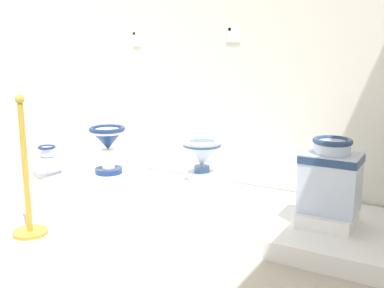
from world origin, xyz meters
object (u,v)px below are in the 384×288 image
object	(u,v)px
antique_toilet_rightmost	(330,175)
info_placard_first	(137,38)
antique_toilet_leftmost	(108,142)
antique_toilet_tall_cobalt	(202,154)
plinth_block_rightmost	(328,217)
stanchion_post_near_left	(27,192)
decorative_vase_companion	(48,167)
info_placard_second	(234,34)
plinth_block_tall_cobalt	(202,188)
plinth_block_leftmost	(109,176)

from	to	relation	value
antique_toilet_rightmost	info_placard_first	size ratio (longest dim) A/B	3.37
antique_toilet_leftmost	antique_toilet_tall_cobalt	bearing A→B (deg)	-1.63
plinth_block_rightmost	stanchion_post_near_left	distance (m)	2.06
decorative_vase_companion	stanchion_post_near_left	size ratio (longest dim) A/B	0.37
info_placard_second	decorative_vase_companion	xyz separation A→B (m)	(-1.70, -0.55, -1.24)
antique_toilet_leftmost	stanchion_post_near_left	xyz separation A→B (m)	(0.15, -1.02, -0.16)
decorative_vase_companion	info_placard_first	bearing A→B (deg)	38.34
antique_toilet_tall_cobalt	antique_toilet_rightmost	world-z (taller)	antique_toilet_rightmost
decorative_vase_companion	antique_toilet_rightmost	bearing A→B (deg)	-0.11
decorative_vase_companion	plinth_block_rightmost	bearing A→B (deg)	-0.11
plinth_block_tall_cobalt	stanchion_post_near_left	size ratio (longest dim) A/B	0.37
plinth_block_leftmost	plinth_block_rightmost	bearing A→B (deg)	-2.67
plinth_block_leftmost	antique_toilet_tall_cobalt	size ratio (longest dim) A/B	0.88
antique_toilet_leftmost	antique_toilet_tall_cobalt	distance (m)	0.98
antique_toilet_rightmost	decorative_vase_companion	bearing A→B (deg)	179.89
info_placard_first	decorative_vase_companion	distance (m)	1.50
info_placard_first	antique_toilet_tall_cobalt	bearing A→B (deg)	-26.65
antique_toilet_leftmost	info_placard_first	size ratio (longest dim) A/B	2.89
antique_toilet_leftmost	stanchion_post_near_left	size ratio (longest dim) A/B	0.43
plinth_block_rightmost	antique_toilet_rightmost	distance (m)	0.29
info_placard_first	decorative_vase_companion	world-z (taller)	info_placard_first
plinth_block_rightmost	antique_toilet_rightmost	size ratio (longest dim) A/B	0.76
antique_toilet_tall_cobalt	plinth_block_leftmost	bearing A→B (deg)	178.37
antique_toilet_tall_cobalt	plinth_block_tall_cobalt	bearing A→B (deg)	0.00
plinth_block_leftmost	antique_toilet_rightmost	xyz separation A→B (m)	(1.98, -0.09, 0.31)
info_placard_second	info_placard_first	bearing A→B (deg)	-180.00
stanchion_post_near_left	decorative_vase_companion	bearing A→B (deg)	131.78
antique_toilet_rightmost	info_placard_first	bearing A→B (deg)	164.37
antique_toilet_leftmost	antique_toilet_tall_cobalt	xyz separation A→B (m)	(0.98, -0.03, 0.01)
plinth_block_rightmost	antique_toilet_tall_cobalt	bearing A→B (deg)	176.32
plinth_block_rightmost	decorative_vase_companion	distance (m)	2.67
decorative_vase_companion	antique_toilet_leftmost	bearing A→B (deg)	7.24
antique_toilet_tall_cobalt	info_placard_second	size ratio (longest dim) A/B	2.62
plinth_block_rightmost	info_placard_first	distance (m)	2.39
info_placard_first	decorative_vase_companion	xyz separation A→B (m)	(-0.69, -0.55, -1.22)
antique_toilet_leftmost	stanchion_post_near_left	distance (m)	1.05
plinth_block_tall_cobalt	antique_toilet_rightmost	bearing A→B (deg)	-3.68
antique_toilet_rightmost	plinth_block_leftmost	bearing A→B (deg)	177.33
antique_toilet_rightmost	stanchion_post_near_left	bearing A→B (deg)	-153.16
antique_toilet_rightmost	plinth_block_tall_cobalt	bearing A→B (deg)	176.32
antique_toilet_tall_cobalt	antique_toilet_rightmost	distance (m)	1.01
antique_toilet_rightmost	stanchion_post_near_left	xyz separation A→B (m)	(-1.84, -0.93, -0.16)
antique_toilet_leftmost	plinth_block_leftmost	bearing A→B (deg)	180.00
plinth_block_leftmost	stanchion_post_near_left	xyz separation A→B (m)	(0.15, -1.02, 0.16)
info_placard_second	stanchion_post_near_left	bearing A→B (deg)	-120.11
plinth_block_leftmost	stanchion_post_near_left	size ratio (longest dim) A/B	0.30
info_placard_first	antique_toilet_leftmost	bearing A→B (deg)	-90.59
info_placard_second	stanchion_post_near_left	xyz separation A→B (m)	(-0.86, -1.48, -1.09)
info_placard_second	stanchion_post_near_left	world-z (taller)	info_placard_second
plinth_block_tall_cobalt	decorative_vase_companion	size ratio (longest dim) A/B	0.99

